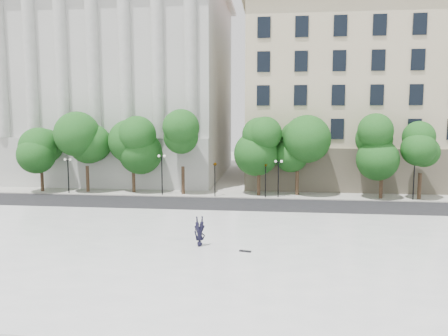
% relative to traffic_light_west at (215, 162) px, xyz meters
% --- Properties ---
extents(ground, '(160.00, 160.00, 0.00)m').
position_rel_traffic_light_west_xyz_m(ground, '(0.85, -22.30, -3.69)').
color(ground, '#ADABA4').
rests_on(ground, ground).
extents(plaza, '(44.00, 22.00, 0.45)m').
position_rel_traffic_light_west_xyz_m(plaza, '(0.85, -19.30, -3.47)').
color(plaza, white).
rests_on(plaza, ground).
extents(street, '(60.00, 8.00, 0.02)m').
position_rel_traffic_light_west_xyz_m(street, '(0.85, -4.30, -3.68)').
color(street, black).
rests_on(street, ground).
extents(far_sidewalk, '(60.00, 4.00, 0.12)m').
position_rel_traffic_light_west_xyz_m(far_sidewalk, '(0.85, 1.70, -3.63)').
color(far_sidewalk, '#B0ADA3').
rests_on(far_sidewalk, ground).
extents(building_west, '(31.50, 27.65, 25.60)m').
position_rel_traffic_light_west_xyz_m(building_west, '(-16.15, 16.27, 9.19)').
color(building_west, beige).
rests_on(building_west, ground).
extents(building_east, '(36.00, 26.15, 23.00)m').
position_rel_traffic_light_west_xyz_m(building_east, '(20.85, 16.61, 7.45)').
color(building_east, beige).
rests_on(building_east, ground).
extents(traffic_light_west, '(0.65, 1.76, 4.19)m').
position_rel_traffic_light_west_xyz_m(traffic_light_west, '(0.00, 0.00, 0.00)').
color(traffic_light_west, black).
rests_on(traffic_light_west, ground).
extents(traffic_light_east, '(0.58, 1.65, 4.15)m').
position_rel_traffic_light_west_xyz_m(traffic_light_east, '(5.26, 0.00, -0.05)').
color(traffic_light_east, black).
rests_on(traffic_light_east, ground).
extents(person_lying, '(1.26, 2.01, 0.51)m').
position_rel_traffic_light_west_xyz_m(person_lying, '(1.54, -18.61, -2.98)').
color(person_lying, black).
rests_on(person_lying, plaza).
extents(skateboard, '(0.74, 0.34, 0.07)m').
position_rel_traffic_light_west_xyz_m(skateboard, '(4.42, -19.41, -3.20)').
color(skateboard, black).
rests_on(skateboard, plaza).
extents(street_trees, '(44.35, 5.14, 8.03)m').
position_rel_traffic_light_west_xyz_m(street_trees, '(-1.46, 1.23, 1.55)').
color(street_trees, '#382619').
rests_on(street_trees, ground).
extents(lamp_posts, '(37.10, 0.28, 4.42)m').
position_rel_traffic_light_west_xyz_m(lamp_posts, '(1.29, 0.30, -0.81)').
color(lamp_posts, black).
rests_on(lamp_posts, ground).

